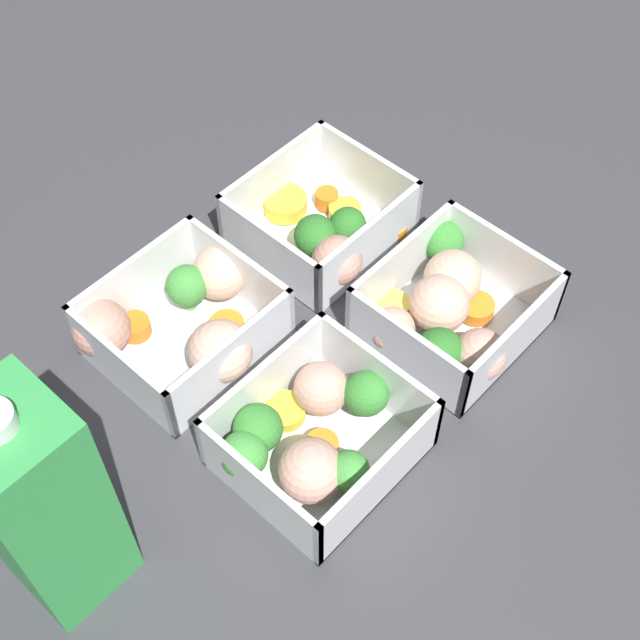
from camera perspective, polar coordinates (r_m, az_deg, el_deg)
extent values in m
plane|color=#38383D|center=(0.73, 0.00, -0.98)|extent=(4.00, 4.00, 0.00)
cube|color=white|center=(0.67, 0.01, -8.40)|extent=(0.13, 0.12, 0.00)
cube|color=white|center=(0.63, 3.87, -10.26)|extent=(0.13, 0.01, 0.06)
cube|color=white|center=(0.67, -3.58, -4.35)|extent=(0.13, 0.00, 0.06)
cube|color=white|center=(0.63, -3.98, -10.92)|extent=(0.01, 0.12, 0.06)
cube|color=white|center=(0.67, 3.67, -3.77)|extent=(0.00, 0.12, 0.06)
cylinder|color=#519448|center=(0.66, -4.76, -9.39)|extent=(0.01, 0.01, 0.01)
sphere|color=#42933D|center=(0.64, -4.88, -8.57)|extent=(0.03, 0.03, 0.03)
cylinder|color=#519448|center=(0.65, 1.82, -10.38)|extent=(0.01, 0.01, 0.01)
sphere|color=#42933D|center=(0.63, 1.86, -9.63)|extent=(0.03, 0.03, 0.03)
sphere|color=#D19E8C|center=(0.64, -0.60, -9.61)|extent=(0.05, 0.05, 0.05)
cylinder|color=#49883F|center=(0.68, 2.91, -5.55)|extent=(0.01, 0.01, 0.01)
sphere|color=#388433|center=(0.67, 2.97, -4.73)|extent=(0.03, 0.03, 0.03)
cylinder|color=#49883F|center=(0.67, -3.90, -7.77)|extent=(0.01, 0.01, 0.01)
sphere|color=#388433|center=(0.65, -4.00, -6.93)|extent=(0.04, 0.04, 0.04)
sphere|color=#D19E8C|center=(0.67, 0.07, -4.42)|extent=(0.06, 0.06, 0.04)
cylinder|color=orange|center=(0.66, 0.13, -8.11)|extent=(0.03, 0.03, 0.01)
cylinder|color=yellow|center=(0.68, -2.28, -5.85)|extent=(0.04, 0.04, 0.01)
cube|color=white|center=(0.74, 8.38, -0.33)|extent=(0.13, 0.12, 0.00)
cube|color=white|center=(0.71, 12.27, -1.50)|extent=(0.13, 0.01, 0.06)
cube|color=white|center=(0.74, 5.16, 3.34)|extent=(0.13, 0.00, 0.06)
cube|color=white|center=(0.69, 5.45, -2.08)|extent=(0.00, 0.12, 0.06)
cube|color=white|center=(0.76, 11.53, 3.75)|extent=(0.01, 0.12, 0.06)
sphere|color=#D19E8C|center=(0.71, 4.64, -0.58)|extent=(0.05, 0.05, 0.04)
cylinder|color=#407A37|center=(0.71, 7.47, -2.90)|extent=(0.01, 0.01, 0.01)
sphere|color=#2D7228|center=(0.69, 7.63, -2.00)|extent=(0.04, 0.04, 0.04)
sphere|color=#D19E8C|center=(0.70, 10.20, -2.20)|extent=(0.06, 0.06, 0.04)
cylinder|color=orange|center=(0.75, 9.96, 0.76)|extent=(0.04, 0.04, 0.01)
sphere|color=beige|center=(0.72, 7.64, 1.02)|extent=(0.07, 0.07, 0.05)
cylinder|color=#DBC647|center=(0.74, 4.64, 0.84)|extent=(0.04, 0.04, 0.01)
cylinder|color=#49883F|center=(0.78, 7.73, 4.11)|extent=(0.01, 0.01, 0.01)
sphere|color=#388433|center=(0.76, 7.88, 5.05)|extent=(0.03, 0.03, 0.03)
sphere|color=beige|center=(0.74, 8.47, 2.67)|extent=(0.06, 0.06, 0.05)
cube|color=white|center=(0.73, -8.50, -1.42)|extent=(0.13, 0.12, 0.00)
cube|color=white|center=(0.68, -5.59, -2.72)|extent=(0.13, 0.00, 0.06)
cube|color=white|center=(0.74, -11.68, 2.26)|extent=(0.13, 0.01, 0.06)
cube|color=white|center=(0.69, -12.63, -3.22)|extent=(0.01, 0.12, 0.06)
cube|color=white|center=(0.73, -5.11, 2.78)|extent=(0.00, 0.12, 0.06)
cylinder|color=orange|center=(0.74, -11.74, -0.44)|extent=(0.04, 0.04, 0.01)
sphere|color=beige|center=(0.69, -6.42, -1.99)|extent=(0.07, 0.07, 0.05)
cylinder|color=#519448|center=(0.75, -8.33, 1.27)|extent=(0.01, 0.01, 0.01)
sphere|color=#42933D|center=(0.73, -8.51, 2.20)|extent=(0.03, 0.03, 0.03)
sphere|color=tan|center=(0.72, -13.85, -0.51)|extent=(0.05, 0.05, 0.05)
cylinder|color=orange|center=(0.73, -5.96, -0.48)|extent=(0.03, 0.03, 0.01)
sphere|color=beige|center=(0.74, -6.46, 3.00)|extent=(0.06, 0.06, 0.05)
cube|color=white|center=(0.80, -0.01, 5.44)|extent=(0.13, 0.12, 0.00)
cube|color=white|center=(0.75, 3.18, 4.68)|extent=(0.13, 0.00, 0.06)
cube|color=white|center=(0.81, -3.01, 8.78)|extent=(0.13, 0.01, 0.06)
cube|color=white|center=(0.75, -3.31, 4.22)|extent=(0.00, 0.12, 0.06)
cube|color=white|center=(0.81, 3.06, 9.18)|extent=(0.01, 0.12, 0.06)
cylinder|color=#407A37|center=(0.77, -0.30, 4.43)|extent=(0.01, 0.01, 0.01)
sphere|color=#2D7228|center=(0.76, -0.31, 5.43)|extent=(0.04, 0.04, 0.04)
cylinder|color=#DBC647|center=(0.78, -3.74, 4.90)|extent=(0.04, 0.04, 0.01)
cylinder|color=yellow|center=(0.81, 1.60, 6.95)|extent=(0.03, 0.03, 0.01)
cylinder|color=#407A37|center=(0.78, 1.76, 5.09)|extent=(0.01, 0.01, 0.02)
sphere|color=#2D7228|center=(0.77, 1.79, 6.10)|extent=(0.03, 0.03, 0.03)
cylinder|color=orange|center=(0.82, 0.44, 7.78)|extent=(0.03, 0.03, 0.01)
sphere|color=tan|center=(0.75, 1.09, 3.84)|extent=(0.06, 0.06, 0.04)
cylinder|color=yellow|center=(0.81, -2.25, 7.45)|extent=(0.05, 0.05, 0.01)
cylinder|color=orange|center=(0.79, 4.64, 5.83)|extent=(0.03, 0.03, 0.01)
cube|color=green|center=(0.57, -17.35, -11.30)|extent=(0.07, 0.07, 0.19)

